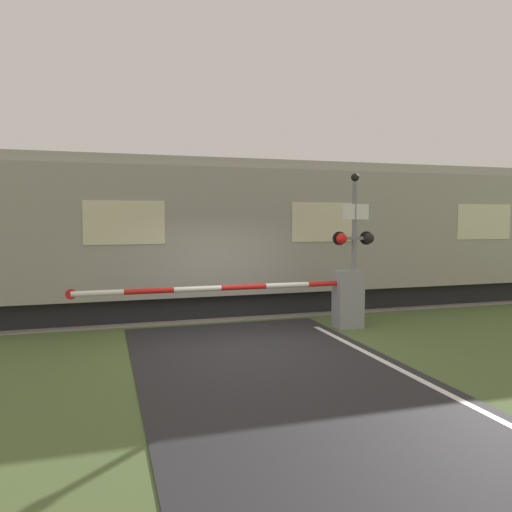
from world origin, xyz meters
TOP-DOWN VIEW (x-y plane):
  - ground_plane at (0.00, 0.00)m, footprint 80.00×80.00m
  - track_bed at (0.00, 3.87)m, footprint 36.00×3.20m
  - train at (2.76, 3.87)m, footprint 17.78×3.03m
  - crossing_barrier at (2.13, 0.83)m, footprint 6.24×0.44m
  - signal_post at (2.71, 0.72)m, footprint 0.97×0.26m

SIDE VIEW (x-z plane):
  - ground_plane at x=0.00m, z-range 0.00..0.00m
  - track_bed at x=0.00m, z-range -0.04..0.09m
  - crossing_barrier at x=2.13m, z-range 0.07..1.36m
  - signal_post at x=2.71m, z-range 0.25..3.69m
  - train at x=2.76m, z-range 0.05..3.95m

